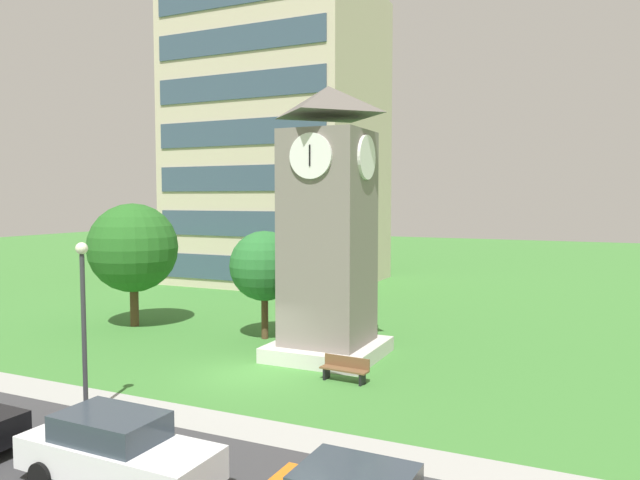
{
  "coord_description": "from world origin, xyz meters",
  "views": [
    {
      "loc": [
        11.61,
        -18.82,
        6.59
      ],
      "look_at": [
        0.83,
        4.52,
        4.79
      ],
      "focal_mm": 33.44,
      "sensor_mm": 36.0,
      "label": 1
    }
  ],
  "objects_px": {
    "street_lamp": "(83,308)",
    "tree_near_tower": "(264,266)",
    "tree_streetside": "(133,248)",
    "parked_car_white": "(117,450)",
    "clock_tower": "(328,237)",
    "park_bench": "(345,369)"
  },
  "relations": [
    {
      "from": "tree_streetside",
      "to": "parked_car_white",
      "type": "distance_m",
      "value": 18.2
    },
    {
      "from": "clock_tower",
      "to": "tree_streetside",
      "type": "bearing_deg",
      "value": 173.8
    },
    {
      "from": "clock_tower",
      "to": "tree_streetside",
      "type": "relative_size",
      "value": 1.76
    },
    {
      "from": "tree_near_tower",
      "to": "parked_car_white",
      "type": "distance_m",
      "value": 14.81
    },
    {
      "from": "tree_streetside",
      "to": "clock_tower",
      "type": "bearing_deg",
      "value": -6.2
    },
    {
      "from": "street_lamp",
      "to": "parked_car_white",
      "type": "relative_size",
      "value": 1.1
    },
    {
      "from": "street_lamp",
      "to": "parked_car_white",
      "type": "xyz_separation_m",
      "value": [
        4.04,
        -2.94,
        -2.46
      ]
    },
    {
      "from": "tree_near_tower",
      "to": "street_lamp",
      "type": "bearing_deg",
      "value": -89.13
    },
    {
      "from": "tree_streetside",
      "to": "parked_car_white",
      "type": "bearing_deg",
      "value": -49.15
    },
    {
      "from": "tree_streetside",
      "to": "street_lamp",
      "type": "bearing_deg",
      "value": -54.1
    },
    {
      "from": "street_lamp",
      "to": "tree_near_tower",
      "type": "xyz_separation_m",
      "value": [
        -0.17,
        11.02,
        0.1
      ]
    },
    {
      "from": "clock_tower",
      "to": "tree_streetside",
      "type": "height_order",
      "value": "clock_tower"
    },
    {
      "from": "tree_streetside",
      "to": "tree_near_tower",
      "type": "bearing_deg",
      "value": 3.13
    },
    {
      "from": "tree_streetside",
      "to": "parked_car_white",
      "type": "xyz_separation_m",
      "value": [
        11.72,
        -13.55,
        -3.19
      ]
    },
    {
      "from": "street_lamp",
      "to": "parked_car_white",
      "type": "bearing_deg",
      "value": -36.09
    },
    {
      "from": "clock_tower",
      "to": "tree_streetside",
      "type": "xyz_separation_m",
      "value": [
        -11.51,
        1.25,
        -0.95
      ]
    },
    {
      "from": "clock_tower",
      "to": "street_lamp",
      "type": "height_order",
      "value": "clock_tower"
    },
    {
      "from": "tree_streetside",
      "to": "park_bench",
      "type": "bearing_deg",
      "value": -16.94
    },
    {
      "from": "street_lamp",
      "to": "tree_streetside",
      "type": "distance_m",
      "value": 13.12
    },
    {
      "from": "tree_near_tower",
      "to": "tree_streetside",
      "type": "relative_size",
      "value": 0.8
    },
    {
      "from": "park_bench",
      "to": "tree_near_tower",
      "type": "xyz_separation_m",
      "value": [
        -5.93,
        4.5,
        2.97
      ]
    },
    {
      "from": "clock_tower",
      "to": "parked_car_white",
      "type": "distance_m",
      "value": 12.98
    }
  ]
}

